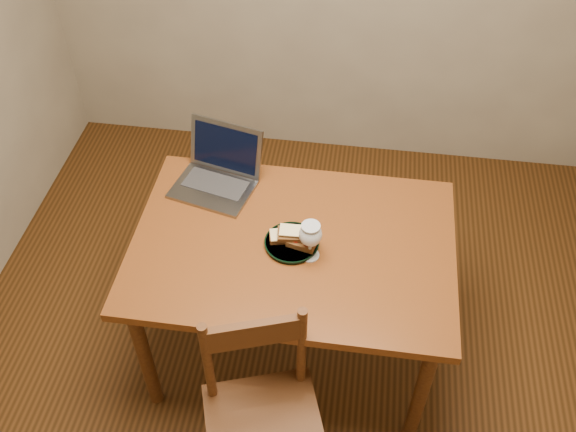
# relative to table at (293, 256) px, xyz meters

# --- Properties ---
(floor) EXTENTS (3.20, 3.20, 0.02)m
(floor) POSITION_rel_table_xyz_m (-0.00, -0.06, -0.66)
(floor) COLOR black
(floor) RESTS_ON ground
(table) EXTENTS (1.30, 0.90, 0.74)m
(table) POSITION_rel_table_xyz_m (0.00, 0.00, 0.00)
(table) COLOR #512B0D
(table) RESTS_ON floor
(chair) EXTENTS (0.53, 0.52, 0.45)m
(chair) POSITION_rel_table_xyz_m (-0.03, -0.62, -0.17)
(chair) COLOR #371A0B
(chair) RESTS_ON floor
(plate) EXTENTS (0.22, 0.22, 0.02)m
(plate) POSITION_rel_table_xyz_m (-0.00, -0.01, 0.10)
(plate) COLOR black
(plate) RESTS_ON table
(sandwich_cheese) EXTENTS (0.12, 0.08, 0.03)m
(sandwich_cheese) POSITION_rel_table_xyz_m (-0.04, -0.00, 0.12)
(sandwich_cheese) COLOR #381E0C
(sandwich_cheese) RESTS_ON plate
(sandwich_tomato) EXTENTS (0.13, 0.09, 0.03)m
(sandwich_tomato) POSITION_rel_table_xyz_m (0.04, -0.02, 0.12)
(sandwich_tomato) COLOR #381E0C
(sandwich_tomato) RESTS_ON plate
(sandwich_top) EXTENTS (0.12, 0.08, 0.04)m
(sandwich_top) POSITION_rel_table_xyz_m (-0.00, -0.01, 0.15)
(sandwich_top) COLOR #381E0C
(sandwich_top) RESTS_ON plate
(milk_glass) EXTENTS (0.09, 0.09, 0.18)m
(milk_glass) POSITION_rel_table_xyz_m (0.08, -0.06, 0.17)
(milk_glass) COLOR white
(milk_glass) RESTS_ON table
(laptop) EXTENTS (0.40, 0.38, 0.24)m
(laptop) POSITION_rel_table_xyz_m (-0.37, 0.32, 0.15)
(laptop) COLOR slate
(laptop) RESTS_ON table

